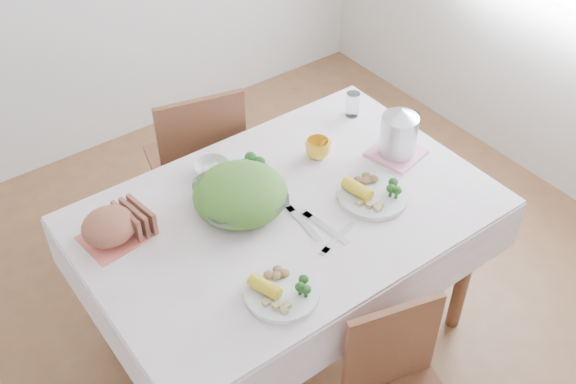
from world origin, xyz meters
TOP-DOWN VIEW (x-y plane):
  - floor at (0.00, 0.00)m, footprint 3.60×3.60m
  - dining_table at (0.00, 0.00)m, footprint 1.40×0.90m
  - tablecloth at (0.00, 0.00)m, footprint 1.50×1.00m
  - chair_far at (0.05, 0.80)m, footprint 0.50×0.50m
  - salad_bowl at (-0.13, 0.11)m, footprint 0.39×0.39m
  - dinner_plate_left at (-0.26, -0.32)m, footprint 0.26×0.26m
  - dinner_plate_right at (0.30, -0.14)m, footprint 0.32×0.32m
  - broccoli_plate at (-0.03, 0.24)m, footprint 0.28×0.28m
  - napkin at (-0.59, 0.24)m, footprint 0.21×0.21m
  - bread_loaf at (-0.59, 0.24)m, footprint 0.24×0.23m
  - fruit_bowl at (-0.11, 0.34)m, footprint 0.16×0.16m
  - yellow_mug at (0.29, 0.18)m, footprint 0.10×0.10m
  - glass_tumbler at (0.59, 0.32)m, footprint 0.06×0.06m
  - pink_tray at (0.55, -0.00)m, footprint 0.23×0.23m
  - electric_kettle at (0.55, -0.00)m, footprint 0.16×0.16m
  - fork_left at (0.05, -0.17)m, footprint 0.05×0.22m
  - fork_right at (0.00, -0.10)m, footprint 0.04×0.21m
  - knife at (0.06, -0.23)m, footprint 0.19×0.08m

SIDE VIEW (x-z plane):
  - floor at x=0.00m, z-range 0.00..0.00m
  - dining_table at x=0.00m, z-range 0.00..0.75m
  - chair_far at x=0.05m, z-range 0.01..0.92m
  - tablecloth at x=0.00m, z-range 0.75..0.76m
  - napkin at x=-0.59m, z-range 0.76..0.77m
  - fork_left at x=0.05m, z-range 0.76..0.77m
  - fork_right at x=0.00m, z-range 0.76..0.77m
  - knife at x=0.06m, z-range 0.76..0.77m
  - pink_tray at x=0.55m, z-range 0.76..0.78m
  - broccoli_plate at x=-0.03m, z-range 0.76..0.78m
  - dinner_plate_left at x=-0.26m, z-range 0.76..0.78m
  - dinner_plate_right at x=0.30m, z-range 0.76..0.78m
  - fruit_bowl at x=-0.11m, z-range 0.76..0.81m
  - yellow_mug at x=0.29m, z-range 0.76..0.84m
  - salad_bowl at x=-0.13m, z-range 0.76..0.84m
  - bread_loaf at x=-0.59m, z-range 0.76..0.88m
  - glass_tumbler at x=0.59m, z-range 0.77..0.88m
  - electric_kettle at x=0.55m, z-range 0.78..0.99m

